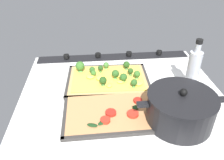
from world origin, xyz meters
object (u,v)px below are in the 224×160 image
(baking_tray_front, at_px, (108,81))
(cooking_pot, at_px, (180,109))
(broccoli_pizza, at_px, (108,77))
(oil_bottle, at_px, (193,71))
(baking_tray_back, at_px, (115,113))
(veggie_pizza_back, at_px, (117,112))

(baking_tray_front, height_order, cooking_pot, cooking_pot)
(broccoli_pizza, relative_size, oil_bottle, 1.52)
(broccoli_pizza, distance_m, baking_tray_back, 0.21)
(baking_tray_back, bearing_deg, broccoli_pizza, -88.17)
(baking_tray_back, xyz_separation_m, veggie_pizza_back, (-0.00, 0.00, 0.01))
(veggie_pizza_back, bearing_deg, cooking_pot, 165.07)
(baking_tray_back, relative_size, veggie_pizza_back, 1.07)
(baking_tray_front, relative_size, baking_tray_back, 0.98)
(baking_tray_back, xyz_separation_m, oil_bottle, (-0.31, -0.11, 0.09))
(cooking_pot, bearing_deg, broccoli_pizza, -51.79)
(baking_tray_back, relative_size, cooking_pot, 1.25)
(oil_bottle, bearing_deg, veggie_pizza_back, 20.74)
(broccoli_pizza, distance_m, cooking_pot, 0.35)
(veggie_pizza_back, distance_m, oil_bottle, 0.34)
(baking_tray_front, relative_size, veggie_pizza_back, 1.05)
(baking_tray_front, distance_m, baking_tray_back, 0.21)
(broccoli_pizza, height_order, cooking_pot, cooking_pot)
(baking_tray_front, height_order, oil_bottle, oil_bottle)
(broccoli_pizza, distance_m, veggie_pizza_back, 0.22)
(baking_tray_front, distance_m, oil_bottle, 0.35)
(baking_tray_back, bearing_deg, baking_tray_front, -87.79)
(broccoli_pizza, relative_size, veggie_pizza_back, 0.98)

